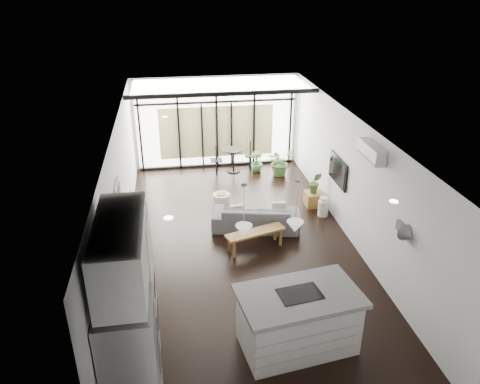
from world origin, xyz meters
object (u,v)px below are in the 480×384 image
object	(u,v)px
console_bench	(255,240)
milk_can	(323,206)
island	(298,320)
sofa	(256,213)
fridge	(131,362)
tv	(338,171)
pouf	(221,201)

from	to	relation	value
console_bench	milk_can	xyz separation A→B (m)	(1.96, 1.25, 0.03)
island	sofa	bearing A→B (deg)	80.82
fridge	milk_can	distance (m)	6.80
fridge	console_bench	distance (m)	4.65
island	fridge	xyz separation A→B (m)	(-2.54, -0.89, 0.40)
fridge	tv	size ratio (longest dim) A/B	1.68
pouf	tv	bearing A→B (deg)	-22.01
island	console_bench	distance (m)	3.04
sofa	milk_can	size ratio (longest dim) A/B	4.10
fridge	sofa	xyz separation A→B (m)	(2.60, 4.81, -0.52)
console_bench	sofa	bearing A→B (deg)	61.02
fridge	pouf	distance (m)	6.37
fridge	tv	xyz separation A→B (m)	(4.58, 4.95, 0.38)
pouf	tv	distance (m)	3.09
pouf	milk_can	size ratio (longest dim) A/B	0.90
milk_can	pouf	bearing A→B (deg)	160.71
tv	island	bearing A→B (deg)	-116.69
sofa	pouf	size ratio (longest dim) A/B	4.54
pouf	tv	size ratio (longest dim) A/B	0.41
console_bench	tv	distance (m)	2.64
sofa	island	bearing A→B (deg)	101.63
console_bench	pouf	size ratio (longest dim) A/B	2.97
island	tv	size ratio (longest dim) A/B	1.73
island	milk_can	bearing A→B (deg)	58.46
island	sofa	world-z (taller)	island
fridge	milk_can	world-z (taller)	fridge
console_bench	pouf	world-z (taller)	console_bench
island	sofa	size ratio (longest dim) A/B	0.93
island	console_bench	size ratio (longest dim) A/B	1.41
sofa	pouf	distance (m)	1.42
fridge	pouf	xyz separation A→B (m)	(1.91, 6.03, -0.74)
pouf	milk_can	distance (m)	2.61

